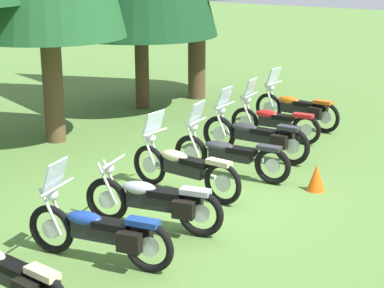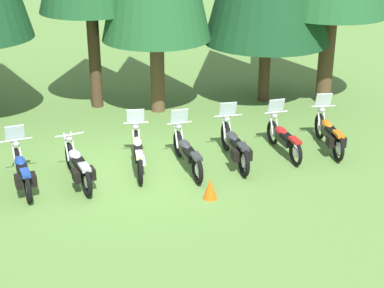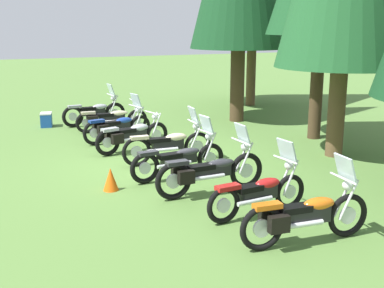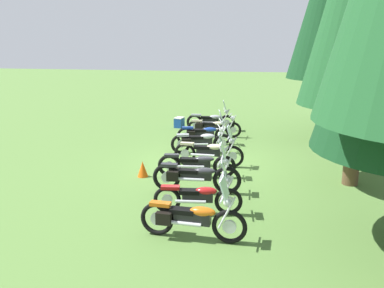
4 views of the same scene
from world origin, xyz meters
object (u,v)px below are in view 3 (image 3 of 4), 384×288
object	(u,v)px
motorcycle_5	(180,158)
motorcycle_8	(305,215)
motorcycle_2	(117,126)
picnic_cooler	(46,120)
traffic_cone	(111,179)
motorcycle_4	(169,144)
motorcycle_7	(260,192)
motorcycle_3	(132,135)
motorcycle_6	(210,171)
motorcycle_1	(110,118)
motorcycle_0	(95,112)

from	to	relation	value
motorcycle_5	motorcycle_8	size ratio (longest dim) A/B	1.03
motorcycle_2	picnic_cooler	bearing A→B (deg)	105.47
motorcycle_8	traffic_cone	distance (m)	4.29
traffic_cone	motorcycle_2	bearing A→B (deg)	163.45
motorcycle_4	motorcycle_5	xyz separation A→B (m)	(1.20, -0.19, -0.03)
motorcycle_7	motorcycle_8	world-z (taller)	motorcycle_8
motorcycle_7	motorcycle_8	distance (m)	1.29
traffic_cone	picnic_cooler	bearing A→B (deg)	-176.85
motorcycle_3	motorcycle_6	bearing A→B (deg)	-97.20
motorcycle_1	motorcycle_4	world-z (taller)	motorcycle_4
motorcycle_6	motorcycle_7	distance (m)	1.43
motorcycle_3	motorcycle_1	bearing A→B (deg)	73.81
motorcycle_0	motorcycle_1	bearing A→B (deg)	-84.30
motorcycle_5	motorcycle_6	size ratio (longest dim) A/B	0.97
motorcycle_3	motorcycle_5	bearing A→B (deg)	-96.99
motorcycle_1	motorcycle_8	world-z (taller)	motorcycle_8
motorcycle_1	picnic_cooler	world-z (taller)	motorcycle_1
motorcycle_4	motorcycle_5	bearing A→B (deg)	-96.99
motorcycle_6	picnic_cooler	world-z (taller)	motorcycle_6
motorcycle_0	motorcycle_4	distance (m)	5.42
motorcycle_5	motorcycle_7	size ratio (longest dim) A/B	1.11
traffic_cone	motorcycle_7	bearing A→B (deg)	41.37
motorcycle_5	motorcycle_6	distance (m)	1.26
motorcycle_1	motorcycle_3	bearing A→B (deg)	-89.13
motorcycle_8	motorcycle_6	bearing A→B (deg)	101.75
motorcycle_0	motorcycle_2	world-z (taller)	motorcycle_0
motorcycle_4	motorcycle_6	bearing A→B (deg)	-89.00
motorcycle_4	traffic_cone	world-z (taller)	motorcycle_4
motorcycle_1	motorcycle_3	xyz separation A→B (m)	(2.71, -0.09, 0.03)
motorcycle_7	motorcycle_4	bearing A→B (deg)	88.27
motorcycle_0	motorcycle_7	bearing A→B (deg)	-89.30
motorcycle_4	motorcycle_8	bearing A→B (deg)	-84.25
motorcycle_8	motorcycle_4	bearing A→B (deg)	97.44
motorcycle_4	motorcycle_5	distance (m)	1.21
motorcycle_8	traffic_cone	world-z (taller)	motorcycle_8
motorcycle_2	motorcycle_3	world-z (taller)	motorcycle_2
motorcycle_2	motorcycle_3	xyz separation A→B (m)	(1.27, 0.07, -0.01)
motorcycle_1	picnic_cooler	size ratio (longest dim) A/B	4.24
motorcycle_3	motorcycle_4	xyz separation A→B (m)	(1.46, 0.53, 0.03)
motorcycle_4	picnic_cooler	world-z (taller)	motorcycle_4
motorcycle_4	motorcycle_5	size ratio (longest dim) A/B	0.98
motorcycle_3	motorcycle_8	bearing A→B (deg)	-96.83
motorcycle_1	motorcycle_3	distance (m)	2.72
picnic_cooler	traffic_cone	size ratio (longest dim) A/B	1.14
motorcycle_1	motorcycle_6	distance (m)	6.64
motorcycle_7	motorcycle_3	bearing A→B (deg)	92.78
motorcycle_5	picnic_cooler	world-z (taller)	motorcycle_5
motorcycle_3	picnic_cooler	world-z (taller)	motorcycle_3
motorcycle_6	motorcycle_2	bearing A→B (deg)	94.21
motorcycle_1	motorcycle_8	xyz separation A→B (m)	(9.31, 0.76, 0.05)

